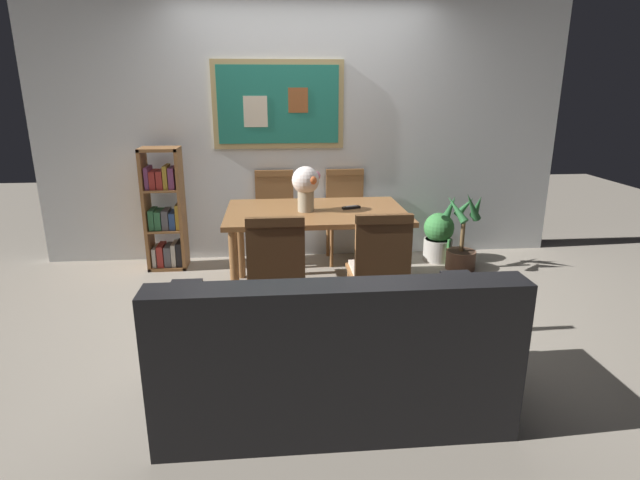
# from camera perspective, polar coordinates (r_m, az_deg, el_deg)

# --- Properties ---
(ground_plane) EXTENTS (12.00, 12.00, 0.00)m
(ground_plane) POSITION_cam_1_polar(r_m,az_deg,el_deg) (4.13, -0.42, -7.67)
(ground_plane) COLOR gray
(wall_back_with_painting) EXTENTS (5.20, 0.14, 2.60)m
(wall_back_with_painting) POSITION_cam_1_polar(r_m,az_deg,el_deg) (5.19, -1.88, 12.33)
(wall_back_with_painting) COLOR silver
(wall_back_with_painting) RESTS_ON ground_plane
(dining_table) EXTENTS (1.48, 0.95, 0.72)m
(dining_table) POSITION_cam_1_polar(r_m,az_deg,el_deg) (4.27, -0.45, 2.19)
(dining_table) COLOR brown
(dining_table) RESTS_ON ground_plane
(dining_chair_near_left) EXTENTS (0.40, 0.41, 0.91)m
(dining_chair_near_left) POSITION_cam_1_polar(r_m,az_deg,el_deg) (3.47, -4.92, -3.02)
(dining_chair_near_left) COLOR brown
(dining_chair_near_left) RESTS_ON ground_plane
(dining_chair_far_left) EXTENTS (0.40, 0.41, 0.91)m
(dining_chair_far_left) POSITION_cam_1_polar(r_m,az_deg,el_deg) (5.10, -5.06, 3.45)
(dining_chair_far_left) COLOR brown
(dining_chair_far_left) RESTS_ON ground_plane
(dining_chair_near_right) EXTENTS (0.40, 0.41, 0.91)m
(dining_chair_near_right) POSITION_cam_1_polar(r_m,az_deg,el_deg) (3.56, 6.67, -2.61)
(dining_chair_near_right) COLOR brown
(dining_chair_near_right) RESTS_ON ground_plane
(dining_chair_far_right) EXTENTS (0.40, 0.41, 0.91)m
(dining_chair_far_right) POSITION_cam_1_polar(r_m,az_deg,el_deg) (5.16, 2.89, 3.63)
(dining_chair_far_right) COLOR brown
(dining_chair_far_right) RESTS_ON ground_plane
(leather_couch) EXTENTS (1.80, 0.84, 0.84)m
(leather_couch) POSITION_cam_1_polar(r_m,az_deg,el_deg) (2.81, 1.24, -13.11)
(leather_couch) COLOR black
(leather_couch) RESTS_ON ground_plane
(bookshelf) EXTENTS (0.36, 0.28, 1.17)m
(bookshelf) POSITION_cam_1_polar(r_m,az_deg,el_deg) (5.11, -16.84, 2.74)
(bookshelf) COLOR brown
(bookshelf) RESTS_ON ground_plane
(potted_ivy) EXTENTS (0.30, 0.32, 0.54)m
(potted_ivy) POSITION_cam_1_polar(r_m,az_deg,el_deg) (5.30, 13.08, 0.34)
(potted_ivy) COLOR #B2ADA3
(potted_ivy) RESTS_ON ground_plane
(potted_palm) EXTENTS (0.40, 0.42, 0.79)m
(potted_palm) POSITION_cam_1_polar(r_m,az_deg,el_deg) (5.10, 15.54, -0.07)
(potted_palm) COLOR brown
(potted_palm) RESTS_ON ground_plane
(flower_vase) EXTENTS (0.24, 0.22, 0.37)m
(flower_vase) POSITION_cam_1_polar(r_m,az_deg,el_deg) (4.17, -1.56, 6.23)
(flower_vase) COLOR tan
(flower_vase) RESTS_ON dining_table
(tv_remote) EXTENTS (0.16, 0.09, 0.02)m
(tv_remote) POSITION_cam_1_polar(r_m,az_deg,el_deg) (4.30, 3.49, 3.65)
(tv_remote) COLOR black
(tv_remote) RESTS_ON dining_table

